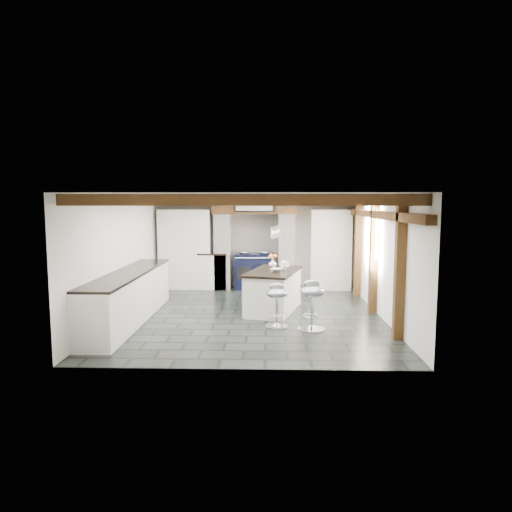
{
  "coord_description": "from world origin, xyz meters",
  "views": [
    {
      "loc": [
        0.36,
        -8.75,
        2.17
      ],
      "look_at": [
        0.1,
        0.4,
        1.1
      ],
      "focal_mm": 32.0,
      "sensor_mm": 36.0,
      "label": 1
    }
  ],
  "objects_px": {
    "range_cooker": "(255,270)",
    "kitchen_island": "(273,290)",
    "bar_stool_near": "(312,300)",
    "bar_stool_far": "(277,300)"
  },
  "relations": [
    {
      "from": "range_cooker",
      "to": "bar_stool_near",
      "type": "relative_size",
      "value": 1.16
    },
    {
      "from": "bar_stool_near",
      "to": "kitchen_island",
      "type": "bearing_deg",
      "value": 113.69
    },
    {
      "from": "bar_stool_far",
      "to": "kitchen_island",
      "type": "bearing_deg",
      "value": 89.64
    },
    {
      "from": "kitchen_island",
      "to": "bar_stool_near",
      "type": "height_order",
      "value": "kitchen_island"
    },
    {
      "from": "bar_stool_far",
      "to": "range_cooker",
      "type": "bearing_deg",
      "value": 95.36
    },
    {
      "from": "range_cooker",
      "to": "kitchen_island",
      "type": "relative_size",
      "value": 0.54
    },
    {
      "from": "range_cooker",
      "to": "bar_stool_near",
      "type": "distance_m",
      "value": 3.95
    },
    {
      "from": "range_cooker",
      "to": "bar_stool_near",
      "type": "bearing_deg",
      "value": -73.94
    },
    {
      "from": "kitchen_island",
      "to": "bar_stool_near",
      "type": "bearing_deg",
      "value": -50.37
    },
    {
      "from": "range_cooker",
      "to": "kitchen_island",
      "type": "height_order",
      "value": "kitchen_island"
    }
  ]
}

